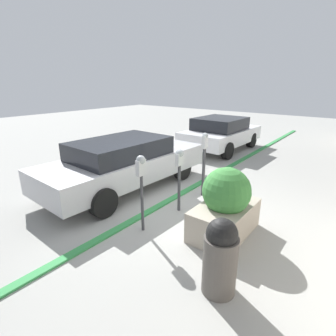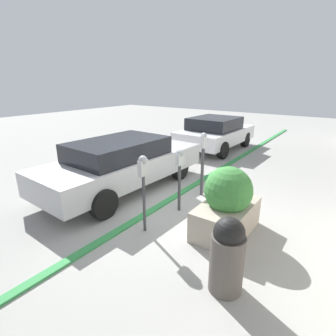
# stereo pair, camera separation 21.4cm
# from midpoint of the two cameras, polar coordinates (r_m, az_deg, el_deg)

# --- Properties ---
(ground_plane) EXTENTS (40.00, 40.00, 0.00)m
(ground_plane) POSITION_cam_midpoint_polar(r_m,az_deg,el_deg) (6.16, -1.78, -8.28)
(ground_plane) COLOR #999993
(curb_strip) EXTENTS (24.50, 0.16, 0.04)m
(curb_strip) POSITION_cam_midpoint_polar(r_m,az_deg,el_deg) (6.19, -2.38, -7.92)
(curb_strip) COLOR #338C47
(curb_strip) RESTS_ON ground_plane
(parking_meter_nearest) EXTENTS (0.20, 0.17, 1.51)m
(parking_meter_nearest) POSITION_cam_midpoint_polar(r_m,az_deg,el_deg) (4.78, -6.69, -1.63)
(parking_meter_nearest) COLOR #38383D
(parking_meter_nearest) RESTS_ON ground_plane
(parking_meter_second) EXTENTS (0.20, 0.17, 1.41)m
(parking_meter_second) POSITION_cam_midpoint_polar(r_m,az_deg,el_deg) (5.59, 1.45, 0.26)
(parking_meter_second) COLOR #38383D
(parking_meter_second) RESTS_ON ground_plane
(parking_meter_middle) EXTENTS (0.15, 0.13, 1.61)m
(parking_meter_middle) POSITION_cam_midpoint_polar(r_m,az_deg,el_deg) (6.45, 6.65, 2.38)
(parking_meter_middle) COLOR #38383D
(parking_meter_middle) RESTS_ON ground_plane
(planter_box) EXTENTS (1.44, 0.88, 1.31)m
(planter_box) POSITION_cam_midpoint_polar(r_m,az_deg,el_deg) (5.01, 11.55, -7.86)
(planter_box) COLOR #A39989
(planter_box) RESTS_ON ground_plane
(parked_car_middle) EXTENTS (4.75, 1.93, 1.36)m
(parked_car_middle) POSITION_cam_midpoint_polar(r_m,az_deg,el_deg) (7.00, -10.62, 1.17)
(parked_car_middle) COLOR #B7B7BC
(parked_car_middle) RESTS_ON ground_plane
(parked_car_rear) EXTENTS (3.86, 2.04, 1.36)m
(parked_car_rear) POSITION_cam_midpoint_polar(r_m,az_deg,el_deg) (11.27, 9.71, 7.64)
(parked_car_rear) COLOR silver
(parked_car_rear) RESTS_ON ground_plane
(trash_bin) EXTENTS (0.46, 0.46, 1.11)m
(trash_bin) POSITION_cam_midpoint_polar(r_m,az_deg,el_deg) (3.74, 11.10, -18.10)
(trash_bin) COLOR #514C47
(trash_bin) RESTS_ON ground_plane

